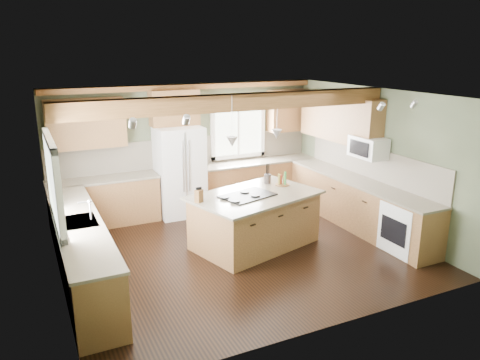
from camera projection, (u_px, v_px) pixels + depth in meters
name	position (u px, v px, depth m)	size (l,w,h in m)	color
floor	(239.00, 250.00, 7.88)	(5.60, 5.60, 0.00)	black
ceiling	(238.00, 94.00, 7.16)	(5.60, 5.60, 0.00)	silver
wall_back	(187.00, 147.00, 9.69)	(5.60, 5.60, 0.00)	#414A35
wall_left	(53.00, 200.00, 6.36)	(5.00, 5.00, 0.00)	#414A35
wall_right	(375.00, 159.00, 8.68)	(5.00, 5.00, 0.00)	#414A35
ceiling_beam	(236.00, 102.00, 7.29)	(5.55, 0.26, 0.26)	#4E3116
soffit_trim	(187.00, 87.00, 9.26)	(5.55, 0.20, 0.10)	#4E3116
backsplash_back	(188.00, 151.00, 9.70)	(5.58, 0.03, 0.58)	brown
backsplash_right	(372.00, 163.00, 8.74)	(0.03, 3.70, 0.58)	brown
base_cab_back_left	(105.00, 202.00, 8.93)	(2.02, 0.60, 0.88)	brown
counter_back_left	(103.00, 179.00, 8.80)	(2.06, 0.64, 0.04)	#4C4438
base_cab_back_right	(257.00, 182.00, 10.28)	(2.62, 0.60, 0.88)	brown
counter_back_right	(257.00, 162.00, 10.16)	(2.66, 0.64, 0.04)	#4C4438
base_cab_left	(81.00, 252.00, 6.77)	(0.60, 3.70, 0.88)	brown
counter_left	(78.00, 222.00, 6.64)	(0.64, 3.74, 0.04)	#4C4438
base_cab_right	(357.00, 204.00, 8.83)	(0.60, 3.70, 0.88)	brown
counter_right	(359.00, 181.00, 8.71)	(0.64, 3.74, 0.04)	#4C4438
upper_cab_back_left	(86.00, 124.00, 8.54)	(1.40, 0.35, 0.90)	brown
upper_cab_over_fridge	(174.00, 108.00, 9.18)	(0.96, 0.35, 0.70)	brown
upper_cab_right	(339.00, 118.00, 9.21)	(0.35, 2.20, 0.90)	brown
upper_cab_back_corner	(288.00, 110.00, 10.31)	(0.90, 0.35, 0.90)	brown
window_left	(52.00, 181.00, 6.35)	(0.04, 1.60, 1.05)	white
window_back	(238.00, 131.00, 10.08)	(1.10, 0.04, 1.00)	white
sink	(78.00, 222.00, 6.64)	(0.50, 0.65, 0.03)	#262628
faucet	(90.00, 211.00, 6.67)	(0.02, 0.02, 0.28)	#B2B2B7
dishwasher	(96.00, 294.00, 5.65)	(0.60, 0.60, 0.84)	white
oven	(407.00, 228.00, 7.70)	(0.60, 0.72, 0.84)	white
microwave	(368.00, 147.00, 8.47)	(0.40, 0.70, 0.38)	white
pendant_left	(232.00, 142.00, 7.28)	(0.18, 0.18, 0.16)	#B2B2B7
pendant_right	(277.00, 134.00, 7.90)	(0.18, 0.18, 0.16)	#B2B2B7
refrigerator	(180.00, 172.00, 9.35)	(0.90, 0.74, 1.80)	silver
island	(255.00, 221.00, 7.99)	(1.98, 1.21, 0.88)	brown
island_top	(255.00, 195.00, 7.86)	(2.11, 1.34, 0.04)	#4C4438
cooktop	(248.00, 195.00, 7.75)	(0.86, 0.57, 0.02)	black
knife_block	(199.00, 196.00, 7.43)	(0.12, 0.09, 0.20)	brown
utensil_crock	(268.00, 179.00, 8.47)	(0.12, 0.12, 0.16)	#3E3832
bottle_tray	(283.00, 179.00, 8.33)	(0.25, 0.25, 0.23)	brown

